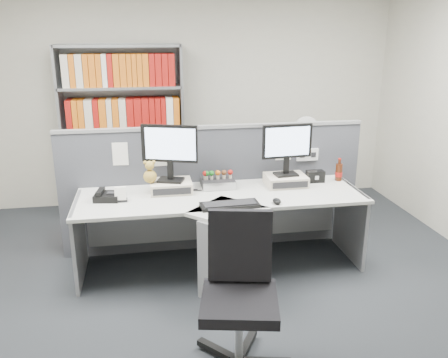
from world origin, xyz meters
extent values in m
plane|color=#2B2F33|center=(0.00, 0.00, 0.00)|extent=(5.50, 5.50, 0.00)
cube|color=beige|center=(0.00, 2.75, 1.35)|extent=(5.00, 0.04, 2.70)
cube|color=#45464E|center=(0.00, 1.25, 0.62)|extent=(3.00, 0.05, 1.25)
cube|color=gray|center=(0.00, 1.25, 1.26)|extent=(3.00, 0.07, 0.03)
cube|color=white|center=(0.95, 1.22, 0.95)|extent=(0.22, 0.04, 0.12)
cube|color=white|center=(-0.90, 1.22, 1.05)|extent=(0.16, 0.00, 0.22)
cube|color=white|center=(-0.50, 1.22, 1.05)|extent=(0.16, 0.00, 0.22)
cube|color=white|center=(0.70, 1.22, 1.05)|extent=(0.16, 0.00, 0.22)
cube|color=beige|center=(0.00, 0.82, 0.70)|extent=(2.60, 0.80, 0.03)
cube|color=beige|center=(0.00, 0.42, 0.70)|extent=(0.74, 0.74, 0.03)
cube|color=gray|center=(0.00, 0.30, 0.34)|extent=(0.57, 0.57, 0.69)
cube|color=gray|center=(-1.28, 0.82, 0.36)|extent=(0.03, 0.70, 0.72)
cube|color=gray|center=(1.28, 0.82, 0.36)|extent=(0.03, 0.70, 0.72)
cube|color=gray|center=(0.00, 1.18, 0.35)|extent=(2.50, 0.02, 0.45)
cube|color=beige|center=(-0.44, 0.98, 0.77)|extent=(0.38, 0.30, 0.10)
cube|color=black|center=(-0.44, 0.83, 0.77)|extent=(0.34, 0.01, 0.06)
cube|color=beige|center=(0.66, 0.98, 0.77)|extent=(0.38, 0.30, 0.10)
cube|color=black|center=(0.66, 0.83, 0.77)|extent=(0.34, 0.01, 0.06)
cube|color=black|center=(-0.44, 0.98, 0.83)|extent=(0.27, 0.23, 0.02)
cube|color=black|center=(-0.44, 0.98, 0.92)|extent=(0.06, 0.05, 0.19)
cube|color=black|center=(-0.44, 0.98, 1.17)|extent=(0.50, 0.20, 0.34)
cube|color=#BBD1F7|center=(-0.44, 0.96, 1.17)|extent=(0.44, 0.15, 0.29)
cube|color=black|center=(0.66, 0.98, 0.83)|extent=(0.22, 0.17, 0.02)
cube|color=black|center=(0.66, 0.98, 0.92)|extent=(0.05, 0.03, 0.17)
cube|color=black|center=(0.66, 0.98, 1.15)|extent=(0.48, 0.07, 0.32)
cube|color=#BBD1F7|center=(0.66, 0.96, 1.15)|extent=(0.43, 0.04, 0.27)
cube|color=black|center=(0.01, 1.05, 0.76)|extent=(0.31, 0.27, 0.08)
cube|color=silver|center=(0.01, 0.92, 0.76)|extent=(0.31, 0.01, 0.08)
cylinder|color=beige|center=(-0.11, 1.03, 0.82)|extent=(0.03, 0.03, 0.03)
sphere|color=#A5140F|center=(-0.11, 1.03, 0.86)|extent=(0.05, 0.05, 0.05)
cylinder|color=beige|center=(-0.05, 1.03, 0.82)|extent=(0.03, 0.03, 0.03)
sphere|color=#19721E|center=(-0.05, 1.03, 0.86)|extent=(0.05, 0.05, 0.05)
cylinder|color=beige|center=(0.01, 1.03, 0.82)|extent=(0.03, 0.03, 0.03)
sphere|color=orange|center=(0.01, 1.03, 0.86)|extent=(0.05, 0.05, 0.05)
cylinder|color=beige|center=(0.07, 1.03, 0.82)|extent=(0.03, 0.03, 0.03)
sphere|color=#593319|center=(0.07, 1.03, 0.86)|extent=(0.05, 0.05, 0.05)
cylinder|color=beige|center=(0.13, 1.03, 0.82)|extent=(0.03, 0.03, 0.03)
sphere|color=#A5140F|center=(0.13, 1.03, 0.86)|extent=(0.05, 0.05, 0.05)
cylinder|color=beige|center=(-0.10, 1.03, 0.82)|extent=(0.03, 0.03, 0.03)
sphere|color=#19721E|center=(-0.10, 1.03, 0.86)|extent=(0.05, 0.05, 0.05)
cube|color=black|center=(0.02, 0.50, 0.73)|extent=(0.51, 0.21, 0.03)
cube|color=black|center=(0.02, 0.50, 0.75)|extent=(0.45, 0.15, 0.01)
ellipsoid|color=black|center=(0.44, 0.51, 0.74)|extent=(0.07, 0.11, 0.04)
cube|color=black|center=(-1.01, 0.85, 0.75)|extent=(0.24, 0.23, 0.06)
cube|color=black|center=(-1.07, 0.86, 0.80)|extent=(0.08, 0.18, 0.03)
cube|color=black|center=(-0.96, 0.84, 0.78)|extent=(0.11, 0.07, 0.01)
cube|color=black|center=(-0.89, 0.79, 0.73)|extent=(0.11, 0.07, 0.02)
cube|color=white|center=(-0.89, 0.76, 0.80)|extent=(0.10, 0.04, 0.11)
cube|color=white|center=(-0.89, 0.81, 0.80)|extent=(0.10, 0.04, 0.11)
sphere|color=#A58637|center=(-0.63, 0.96, 0.88)|extent=(0.12, 0.12, 0.12)
sphere|color=#A58637|center=(-0.63, 0.96, 0.98)|extent=(0.08, 0.08, 0.08)
sphere|color=#A58637|center=(-0.67, 0.96, 1.01)|extent=(0.03, 0.03, 0.03)
sphere|color=#A58637|center=(-0.59, 0.96, 1.01)|extent=(0.03, 0.03, 0.03)
cube|color=black|center=(0.97, 1.03, 0.78)|extent=(0.17, 0.10, 0.11)
cylinder|color=#3F190A|center=(1.22, 1.03, 0.80)|extent=(0.07, 0.07, 0.17)
cylinder|color=#A5140F|center=(1.22, 1.03, 0.79)|extent=(0.07, 0.07, 0.05)
cylinder|color=#3F190A|center=(1.22, 1.03, 0.91)|extent=(0.03, 0.03, 0.05)
cylinder|color=#A5140F|center=(1.22, 1.03, 0.94)|extent=(0.03, 0.03, 0.01)
cube|color=gray|center=(-1.59, 2.45, 1.00)|extent=(0.03, 0.40, 2.00)
cube|color=gray|center=(-0.21, 2.45, 1.00)|extent=(0.03, 0.40, 2.00)
cube|color=gray|center=(-0.90, 2.64, 1.00)|extent=(1.40, 0.02, 2.00)
cube|color=gray|center=(-0.90, 2.45, 0.02)|extent=(1.38, 0.40, 0.03)
cube|color=gray|center=(-0.90, 2.45, 0.52)|extent=(1.38, 0.40, 0.03)
cube|color=gray|center=(-0.90, 2.45, 1.02)|extent=(1.38, 0.40, 0.03)
cube|color=gray|center=(-0.90, 2.45, 1.52)|extent=(1.38, 0.40, 0.03)
cube|color=gray|center=(-0.90, 2.45, 1.98)|extent=(1.38, 0.40, 0.03)
cube|color=#A5140F|center=(-0.90, 2.42, 0.22)|extent=(1.24, 0.28, 0.36)
cube|color=orange|center=(-0.90, 2.42, 0.72)|extent=(1.24, 0.28, 0.36)
cube|color=beige|center=(-0.90, 2.42, 1.21)|extent=(1.24, 0.28, 0.36)
cube|color=white|center=(-0.90, 2.42, 1.71)|extent=(1.24, 0.28, 0.36)
cube|color=gray|center=(1.20, 2.00, 0.35)|extent=(0.45, 0.60, 0.70)
cube|color=black|center=(1.20, 1.70, 0.52)|extent=(0.40, 0.02, 0.28)
cube|color=black|center=(1.20, 1.70, 0.20)|extent=(0.40, 0.02, 0.28)
cylinder|color=white|center=(1.20, 2.00, 0.71)|extent=(0.17, 0.17, 0.03)
cylinder|color=white|center=(1.20, 2.00, 0.82)|extent=(0.03, 0.03, 0.17)
cylinder|color=white|center=(1.20, 1.98, 1.05)|extent=(0.29, 0.09, 0.29)
cylinder|color=silver|center=(1.20, 2.01, 1.05)|extent=(0.29, 0.08, 0.29)
cylinder|color=silver|center=(-0.12, -0.61, 0.26)|extent=(0.05, 0.05, 0.42)
cube|color=black|center=(-0.12, -0.61, 0.49)|extent=(0.57, 0.57, 0.07)
cube|color=black|center=(-0.07, -0.39, 0.79)|extent=(0.44, 0.20, 0.49)
cube|color=black|center=(-0.02, -0.44, 0.05)|extent=(0.20, 0.30, 0.04)
cylinder|color=black|center=(0.04, -0.33, 0.03)|extent=(0.05, 0.05, 0.03)
cube|color=black|center=(-0.24, -0.47, 0.05)|extent=(0.25, 0.27, 0.04)
cylinder|color=black|center=(-0.33, -0.37, 0.03)|extent=(0.05, 0.05, 0.03)
camera|label=1|loc=(-0.65, -3.15, 2.15)|focal=37.63mm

